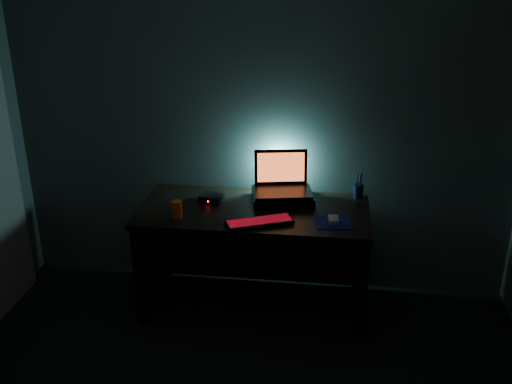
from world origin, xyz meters
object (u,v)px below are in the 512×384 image
Objects in this scene: juice_glass at (177,209)px; keyboard at (260,222)px; router at (212,198)px; pen_cup at (358,191)px; mouse at (334,220)px; laptop at (282,182)px.

keyboard is at bearing -3.08° from juice_glass.
router reaches higher than keyboard.
pen_cup is 1.24m from juice_glass.
mouse is 0.84m from router.
laptop is 2.52× the size of router.
keyboard is 0.46m from mouse.
keyboard is at bearing -178.00° from mouse.
laptop is 0.74m from juice_glass.
mouse is at bearing -2.03° from router.
pen_cup is (0.52, 0.08, -0.07)m from laptop.
pen_cup is 0.57× the size of router.
laptop is 4.46× the size of pen_cup.
router is (-0.98, -0.20, -0.02)m from pen_cup.
mouse is at bearing -14.24° from keyboard.
pen_cup is 1.00m from router.
pen_cup reaches higher than mouse.
laptop is 4.21× the size of mouse.
keyboard is 4.54× the size of pen_cup.
mouse reaches higher than keyboard.
laptop is 3.78× the size of juice_glass.
laptop is at bearing 28.36° from router.
laptop is 0.48m from router.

